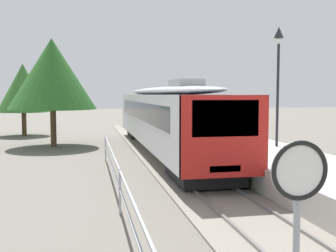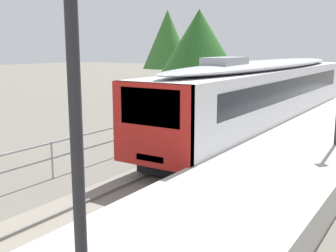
{
  "view_description": "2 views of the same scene",
  "coord_description": "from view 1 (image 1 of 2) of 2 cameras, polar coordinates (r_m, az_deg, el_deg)",
  "views": [
    {
      "loc": [
        -4.13,
        10.12,
        3.26
      ],
      "look_at": [
        -1.0,
        25.9,
        2.0
      ],
      "focal_mm": 43.51,
      "sensor_mm": 36.0,
      "label": 1
    },
    {
      "loc": [
        6.97,
        12.14,
        4.26
      ],
      "look_at": [
        0.0,
        22.9,
        1.8
      ],
      "focal_mm": 43.97,
      "sensor_mm": 36.0,
      "label": 2
    }
  ],
  "objects": [
    {
      "name": "track_rails",
      "position": [
        12.98,
        7.82,
        -9.95
      ],
      "size": [
        3.2,
        60.0,
        0.14
      ],
      "color": "gray",
      "rests_on": "ground"
    },
    {
      "name": "speed_limit_sign",
      "position": [
        4.37,
        17.78,
        -10.79
      ],
      "size": [
        0.61,
        0.1,
        2.81
      ],
      "color": "#9EA0A5",
      "rests_on": "ground"
    },
    {
      "name": "commuter_train",
      "position": [
        22.32,
        -0.54,
        1.62
      ],
      "size": [
        2.82,
        20.49,
        3.74
      ],
      "color": "silver",
      "rests_on": "track_rails"
    },
    {
      "name": "platform_lamp_far_end",
      "position": [
        19.02,
        15.19,
        8.43
      ],
      "size": [
        0.34,
        0.34,
        5.35
      ],
      "color": "#232328",
      "rests_on": "station_platform"
    },
    {
      "name": "tree_behind_carpark",
      "position": [
        26.26,
        -15.91,
        7.03
      ],
      "size": [
        5.37,
        5.37,
        6.7
      ],
      "color": "brown",
      "rests_on": "ground"
    },
    {
      "name": "station_platform",
      "position": [
        14.26,
        20.38,
        -7.17
      ],
      "size": [
        3.9,
        60.0,
        0.9
      ],
      "primitive_type": "cube",
      "color": "#B7B5AD",
      "rests_on": "ground"
    },
    {
      "name": "ground_plane",
      "position": [
        12.37,
        -5.68,
        -10.82
      ],
      "size": [
        160.0,
        160.0,
        0.0
      ],
      "primitive_type": "plane",
      "color": "#6B665B"
    },
    {
      "name": "tree_distant_left",
      "position": [
        33.93,
        -19.63,
        5.04
      ],
      "size": [
        4.03,
        4.03,
        5.66
      ],
      "color": "brown",
      "rests_on": "ground"
    }
  ]
}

